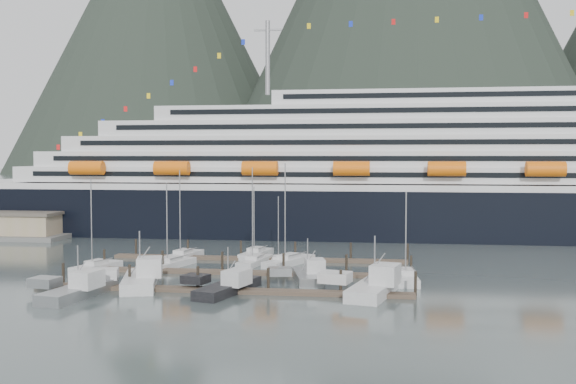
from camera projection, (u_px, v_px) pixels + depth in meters
name	position (u px, v px, depth m)	size (l,w,h in m)	color
ground	(272.00, 279.00, 92.54)	(1600.00, 1600.00, 0.00)	#475353
mountains	(423.00, 7.00, 658.65)	(870.00, 440.00, 420.00)	black
cruise_ship	(455.00, 179.00, 142.05)	(210.00, 30.40, 50.30)	black
dock_near	(220.00, 290.00, 83.38)	(48.18, 2.28, 3.20)	#403429
dock_mid	(242.00, 272.00, 96.23)	(48.18, 2.28, 3.20)	#403429
dock_far	(258.00, 258.00, 109.09)	(48.18, 2.28, 3.20)	#403429
sailboat_a	(96.00, 267.00, 99.40)	(5.22, 9.29, 14.27)	#BCBCBC
sailboat_b	(171.00, 265.00, 102.11)	(5.40, 10.53, 13.37)	#BCBCBC
sailboat_c	(279.00, 262.00, 104.73)	(2.97, 8.45, 11.04)	#BCBCBC
sailboat_d	(255.00, 262.00, 105.04)	(4.14, 10.72, 15.55)	#BCBCBC
sailboat_e	(183.00, 256.00, 110.77)	(4.59, 10.26, 15.07)	#BCBCBC
sailboat_f	(256.00, 255.00, 112.59)	(4.49, 9.90, 12.32)	#BCBCBC
sailboat_g	(289.00, 262.00, 104.68)	(7.29, 11.50, 16.30)	#BCBCBC
sailboat_h	(405.00, 278.00, 90.46)	(3.78, 10.28, 12.68)	#BCBCBC
trawler_a	(77.00, 289.00, 80.64)	(9.31, 12.80, 6.81)	#94979A
trawler_b	(139.00, 279.00, 86.73)	(10.33, 12.91, 8.02)	#BCBCBC
trawler_c	(227.00, 286.00, 83.02)	(9.48, 12.65, 6.22)	black
trawler_d	(373.00, 286.00, 82.09)	(10.58, 13.83, 7.94)	#BCBCBC
trawler_e	(307.00, 275.00, 90.42)	(8.11, 10.38, 6.40)	#94979A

